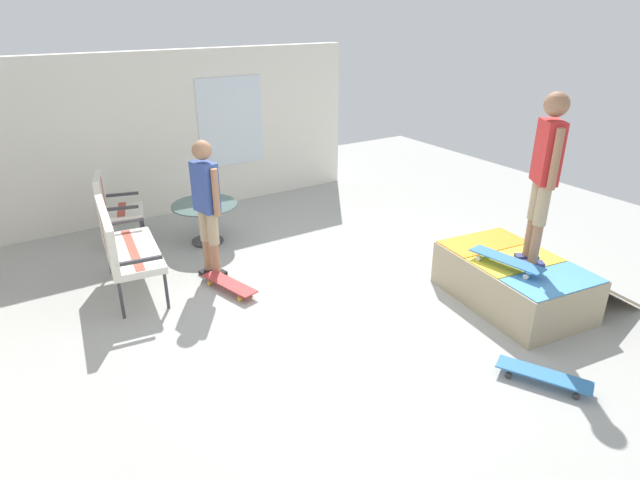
% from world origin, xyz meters
% --- Properties ---
extents(ground_plane, '(12.00, 12.00, 0.10)m').
position_xyz_m(ground_plane, '(0.00, 0.00, -0.05)').
color(ground_plane, '#A8A8A3').
extents(house_facade, '(0.23, 6.00, 2.48)m').
position_xyz_m(house_facade, '(3.80, 0.49, 1.24)').
color(house_facade, white).
rests_on(house_facade, ground_plane).
extents(skate_ramp, '(1.76, 1.90, 0.53)m').
position_xyz_m(skate_ramp, '(-1.09, -1.65, 0.26)').
color(skate_ramp, tan).
rests_on(skate_ramp, ground_plane).
extents(patio_bench, '(1.30, 0.69, 1.02)m').
position_xyz_m(patio_bench, '(1.46, 1.97, 0.62)').
color(patio_bench, '#38383D').
rests_on(patio_bench, ground_plane).
extents(patio_chair_near_house, '(0.74, 0.69, 1.02)m').
position_xyz_m(patio_chair_near_house, '(2.87, 1.75, 0.61)').
color(patio_chair_near_house, '#38383D').
rests_on(patio_chair_near_house, ground_plane).
extents(patio_table, '(0.90, 0.90, 0.57)m').
position_xyz_m(patio_table, '(2.31, 0.65, 0.40)').
color(patio_table, '#38383D').
rests_on(patio_table, ground_plane).
extents(person_watching, '(0.47, 0.30, 1.69)m').
position_xyz_m(person_watching, '(1.33, 0.97, 0.99)').
color(person_watching, black).
rests_on(person_watching, ground_plane).
extents(person_skater, '(0.41, 0.35, 1.80)m').
position_xyz_m(person_skater, '(-1.21, -1.67, 1.60)').
color(person_skater, navy).
rests_on(person_skater, skate_ramp).
extents(skateboard_by_bench, '(0.82, 0.41, 0.10)m').
position_xyz_m(skateboard_by_bench, '(0.85, 0.95, 0.08)').
color(skateboard_by_bench, '#B23838').
rests_on(skateboard_by_bench, ground_plane).
extents(skateboard_spare, '(0.80, 0.55, 0.10)m').
position_xyz_m(skateboard_spare, '(-2.19, -0.72, 0.08)').
color(skateboard_spare, '#3372B2').
rests_on(skateboard_spare, ground_plane).
extents(skateboard_on_ramp, '(0.82, 0.32, 0.10)m').
position_xyz_m(skateboard_on_ramp, '(-1.15, -1.36, 0.62)').
color(skateboard_on_ramp, '#3372B2').
rests_on(skateboard_on_ramp, skate_ramp).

